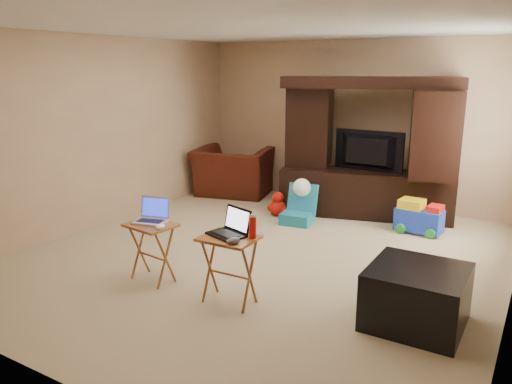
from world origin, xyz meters
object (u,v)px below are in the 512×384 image
Objects in this scene: ottoman at (416,296)px; tray_table_left at (152,252)px; plush_toy at (278,204)px; mouse_right at (233,241)px; entertainment_center at (367,148)px; television at (366,151)px; child_rocker at (297,204)px; mouse_left at (160,227)px; tray_table_right at (229,270)px; water_bottle at (253,228)px; recliner at (234,171)px; push_toy at (419,216)px; laptop_left at (150,211)px; laptop_right at (226,223)px.

tray_table_left reaches higher than ottoman.
mouse_right is (1.05, -2.75, 0.48)m from plush_toy.
entertainment_center is 3.14× the size of ottoman.
television is 1.85× the size of child_rocker.
television is 8.23× the size of mouse_left.
tray_table_right is 0.47m from water_bottle.
television is 2.37m from recliner.
entertainment_center is 1.49m from plush_toy.
television reaches higher than push_toy.
television is 3.18m from ottoman.
plush_toy is 0.47× the size of ottoman.
child_rocker is at bearing 87.83° from tray_table_left.
mouse_left is (0.22, -0.10, -0.10)m from laptop_left.
laptop_right reaches higher than recliner.
child_rocker is at bearing 104.18° from mouse_right.
child_rocker is 4.20× the size of mouse_right.
water_bottle is (-0.81, -2.83, 0.51)m from push_toy.
child_rocker is 0.90× the size of tray_table_left.
laptop_left is at bearing -163.56° from laptop_right.
television is at bearing 79.12° from tray_table_left.
water_bottle is at bearing 31.60° from laptop_right.
entertainment_center is at bearing 164.76° from recliner.
push_toy is 4.58× the size of mouse_right.
tray_table_right is at bearing -162.85° from ottoman.
child_rocker is 0.70× the size of ottoman.
water_bottle is (1.13, 0.07, 0.43)m from tray_table_left.
laptop_left is at bearing 176.71° from tray_table_right.
mouse_left is at bearing 98.69° from recliner.
water_bottle is at bearing -80.76° from child_rocker.
plush_toy is 2.74m from mouse_left.
recliner is 3.85× the size of laptop_left.
water_bottle is (1.12, -2.55, 0.55)m from plush_toy.
tray_table_left is at bearing -90.21° from plush_toy.
laptop_left is at bearing -119.06° from push_toy.
television is at bearing 55.31° from laptop_left.
entertainment_center is at bearing 79.35° from tray_table_left.
ottoman is (1.41, -2.77, -0.70)m from television.
ottoman is 1.60m from mouse_right.
television is 1.58× the size of tray_table_right.
tray_table_left is at bearing -60.68° from laptop_left.
mouse_right is at bearing -69.05° from plush_toy.
television is (0.00, -0.04, -0.04)m from entertainment_center.
entertainment_center is 3.23m from ottoman.
water_bottle is at bearing -13.63° from laptop_left.
recliner is at bearing -0.07° from television.
laptop_right is at bearing 152.41° from tray_table_right.
tray_table_right reaches higher than ottoman.
tray_table_right is at bearing 6.98° from tray_table_left.
television reaches higher than plush_toy.
tray_table_right is at bearing 137.29° from mouse_right.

